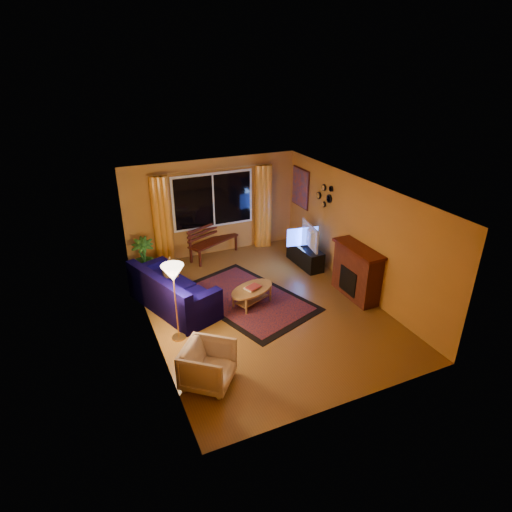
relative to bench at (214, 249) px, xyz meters
name	(u,v)px	position (x,y,z in m)	size (l,w,h in m)	color
floor	(262,307)	(0.10, -2.75, -0.22)	(4.50, 6.00, 0.02)	brown
ceiling	(263,191)	(0.10, -2.75, 2.30)	(4.50, 6.00, 0.02)	white
wall_back	(213,207)	(0.10, 0.26, 1.04)	(4.50, 0.02, 2.50)	#C58334
wall_left	(147,275)	(-2.16, -2.75, 1.04)	(0.02, 6.00, 2.50)	#C58334
wall_right	(357,235)	(2.36, -2.75, 1.04)	(0.02, 6.00, 2.50)	#C58334
window	(213,201)	(0.10, 0.19, 1.24)	(2.00, 0.02, 1.30)	black
curtain_rod	(213,170)	(0.10, 0.15, 2.04)	(0.03, 0.03, 3.20)	#BF8C3F
curtain_left	(162,221)	(-1.25, 0.13, 0.91)	(0.36, 0.36, 2.24)	orange
curtain_right	(263,207)	(1.45, 0.13, 0.91)	(0.36, 0.36, 2.24)	orange
bench	(214,249)	(0.00, 0.00, 0.00)	(1.43, 0.42, 0.43)	#3F1208
potted_plant	(143,257)	(-1.85, -0.33, 0.25)	(0.53, 0.53, 0.94)	#235B1E
sofa	(173,289)	(-1.56, -2.02, 0.21)	(0.90, 2.10, 0.85)	#06023E
dog	(169,269)	(-1.51, -1.54, 0.44)	(0.32, 0.44, 0.48)	brown
armchair	(208,364)	(-1.63, -4.48, 0.17)	(0.75, 0.70, 0.77)	beige
floor_lamp	(176,303)	(-1.77, -3.11, 0.55)	(0.25, 0.25, 1.52)	#BF8C3F
rug	(247,299)	(-0.06, -2.33, -0.21)	(1.83, 2.89, 0.02)	maroon
coffee_table	(252,296)	(-0.04, -2.57, -0.02)	(1.06, 1.06, 0.38)	#A67541
tv_console	(305,256)	(1.91, -1.39, 0.03)	(0.39, 1.18, 0.49)	black
television	(306,236)	(1.91, -1.39, 0.56)	(0.99, 0.13, 0.57)	black
fireplace	(357,273)	(2.15, -3.15, 0.34)	(0.40, 1.20, 1.10)	maroon
mirror_cluster	(324,194)	(2.31, -1.45, 1.59)	(0.06, 0.60, 0.56)	black
painting	(300,188)	(2.32, -0.30, 1.44)	(0.04, 0.76, 0.96)	#CA450A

